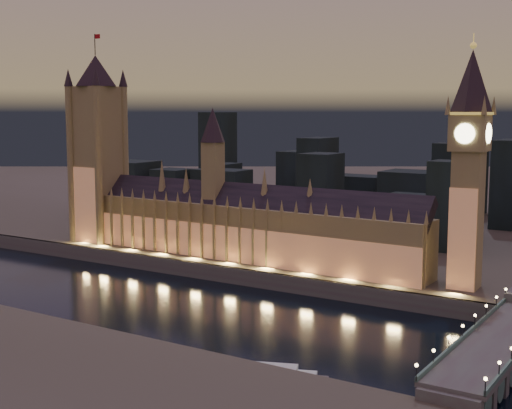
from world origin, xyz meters
The scene contains 9 objects.
ground_plane centered at (0.00, 0.00, 0.00)m, with size 2000.00×2000.00×0.00m, color black.
north_bank centered at (0.00, 520.00, 4.00)m, with size 2000.00×960.00×8.00m, color #42412D.
embankment_wall centered at (0.00, 41.00, 4.00)m, with size 2000.00×2.50×8.00m, color #534748.
palace_of_westminster centered at (-7.30, 61.75, 26.37)m, with size 202.00×26.32×78.00m.
victoria_tower centered at (-110.00, 61.92, 67.75)m, with size 31.68×31.68×120.45m.
elizabeth_tower centered at (108.00, 61.92, 68.33)m, with size 18.00×18.00×108.24m.
westminster_bridge centered at (139.89, -3.44, 5.98)m, with size 19.63×113.00×15.90m.
river_boat centered at (79.89, -58.00, 1.56)m, with size 41.31×23.76×4.50m.
city_backdrop centered at (32.63, 246.58, 30.86)m, with size 483.77×215.63×79.89m.
Camera 1 is at (194.39, -241.51, 83.67)m, focal length 50.00 mm.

